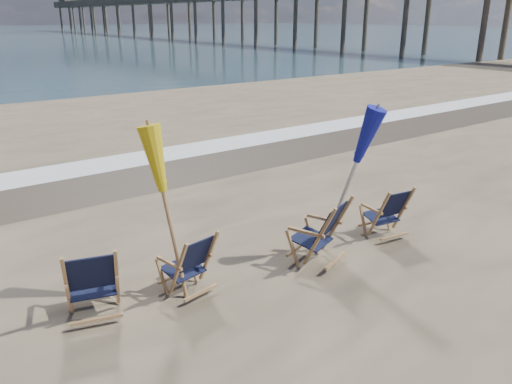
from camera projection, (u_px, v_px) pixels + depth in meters
surf_foam at (119, 162)px, 13.03m from camera, size 200.00×1.40×0.01m
wet_sand_strip at (142, 176)px, 11.89m from camera, size 200.00×2.60×0.00m
beach_chair_0 at (117, 281)px, 6.13m from camera, size 0.85×0.90×1.04m
beach_chair_1 at (209, 258)px, 6.80m from camera, size 0.71×0.77×0.94m
beach_chair_2 at (337, 226)px, 7.67m from camera, size 0.92×0.97×1.08m
beach_chair_3 at (403, 210)px, 8.46m from camera, size 0.70×0.77×0.96m
umbrella_yellow at (166, 168)px, 6.23m from camera, size 0.30×0.30×2.33m
umbrella_blue at (349, 137)px, 7.37m from camera, size 0.30×0.30×2.45m
fishing_pier at (186, 10)px, 82.68m from camera, size 4.40×140.00×9.30m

